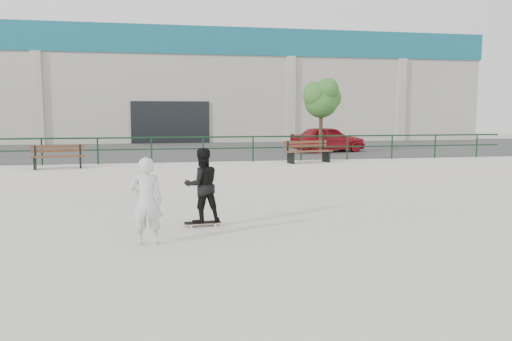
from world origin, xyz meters
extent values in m
plane|color=beige|center=(0.00, 0.00, 0.00)|extent=(120.00, 120.00, 0.00)
cube|color=beige|center=(0.00, 9.50, 0.25)|extent=(30.00, 3.00, 0.50)
cube|color=#323232|center=(0.00, 18.00, 0.25)|extent=(60.00, 14.00, 0.50)
cylinder|color=#12331B|center=(0.00, 10.80, 1.50)|extent=(28.00, 0.06, 0.06)
cylinder|color=#12331B|center=(0.00, 10.80, 1.05)|extent=(28.00, 0.05, 0.05)
cylinder|color=#12331B|center=(-5.00, 10.80, 1.00)|extent=(0.06, 0.06, 1.00)
cylinder|color=#12331B|center=(-3.00, 10.80, 1.00)|extent=(0.06, 0.06, 1.00)
cylinder|color=#12331B|center=(-1.00, 10.80, 1.00)|extent=(0.06, 0.06, 1.00)
cylinder|color=#12331B|center=(1.00, 10.80, 1.00)|extent=(0.06, 0.06, 1.00)
cylinder|color=#12331B|center=(3.00, 10.80, 1.00)|extent=(0.06, 0.06, 1.00)
cylinder|color=#12331B|center=(5.00, 10.80, 1.00)|extent=(0.06, 0.06, 1.00)
cylinder|color=#12331B|center=(7.00, 10.80, 1.00)|extent=(0.06, 0.06, 1.00)
cylinder|color=#12331B|center=(9.00, 10.80, 1.00)|extent=(0.06, 0.06, 1.00)
cylinder|color=#12331B|center=(11.00, 10.80, 1.00)|extent=(0.06, 0.06, 1.00)
cylinder|color=#12331B|center=(13.00, 10.80, 1.00)|extent=(0.06, 0.06, 1.00)
cube|color=beige|center=(0.00, 32.00, 4.00)|extent=(44.00, 16.00, 8.00)
cube|color=#18667C|center=(0.00, 32.00, 7.10)|extent=(44.20, 16.20, 1.80)
cube|color=black|center=(0.00, 23.95, 1.60)|extent=(5.00, 0.15, 3.20)
cube|color=beige|center=(-8.00, 23.90, 3.10)|extent=(0.60, 0.25, 6.20)
cube|color=beige|center=(8.00, 23.90, 3.10)|extent=(0.60, 0.25, 6.20)
cube|color=beige|center=(16.00, 23.90, 3.10)|extent=(0.60, 0.25, 6.20)
cube|color=#592F1E|center=(-4.18, 9.36, 0.93)|extent=(1.79, 0.36, 0.04)
cube|color=#592F1E|center=(-4.20, 9.53, 0.93)|extent=(1.79, 0.36, 0.04)
cube|color=#592F1E|center=(-4.22, 9.71, 0.93)|extent=(1.79, 0.36, 0.04)
cube|color=#592F1E|center=(-4.23, 9.79, 1.12)|extent=(1.78, 0.28, 0.10)
cube|color=#592F1E|center=(-4.23, 9.79, 1.26)|extent=(1.78, 0.28, 0.10)
cube|color=black|center=(-4.94, 9.43, 0.71)|extent=(0.13, 0.50, 0.42)
cube|color=black|center=(-4.97, 9.69, 1.12)|extent=(0.07, 0.06, 0.42)
cube|color=black|center=(-3.46, 9.63, 0.71)|extent=(0.13, 0.50, 0.42)
cube|color=black|center=(-3.49, 9.89, 1.12)|extent=(0.07, 0.06, 0.42)
cube|color=#592F1E|center=(5.10, 9.71, 0.95)|extent=(1.88, 0.52, 0.04)
cube|color=#592F1E|center=(5.06, 9.89, 0.95)|extent=(1.88, 0.52, 0.04)
cube|color=#592F1E|center=(5.02, 10.08, 0.95)|extent=(1.88, 0.52, 0.04)
cube|color=#592F1E|center=(5.00, 10.16, 1.15)|extent=(1.86, 0.43, 0.11)
cube|color=#592F1E|center=(5.00, 10.16, 1.30)|extent=(1.86, 0.43, 0.11)
cube|color=black|center=(4.28, 9.73, 0.72)|extent=(0.17, 0.53, 0.44)
cube|color=black|center=(4.23, 10.00, 1.15)|extent=(0.07, 0.06, 0.44)
cube|color=black|center=(5.83, 10.06, 0.72)|extent=(0.17, 0.53, 0.44)
cube|color=black|center=(5.77, 10.32, 1.15)|extent=(0.07, 0.06, 0.44)
cylinder|color=#483724|center=(6.94, 14.19, 1.58)|extent=(0.18, 0.18, 2.15)
sphere|color=#276424|center=(6.94, 14.19, 3.01)|extent=(1.62, 1.62, 1.62)
sphere|color=#276424|center=(7.39, 14.46, 3.19)|extent=(1.26, 1.26, 1.26)
sphere|color=#276424|center=(6.58, 14.01, 3.28)|extent=(1.17, 1.17, 1.17)
sphere|color=#276424|center=(7.12, 13.84, 3.55)|extent=(1.08, 1.08, 1.08)
sphere|color=#276424|center=(6.67, 14.55, 3.46)|extent=(0.99, 0.99, 0.99)
imported|color=maroon|center=(7.60, 15.05, 1.14)|extent=(4.00, 2.18, 1.29)
cube|color=black|center=(0.22, 1.78, 0.09)|extent=(0.79, 0.25, 0.02)
cube|color=brown|center=(0.22, 1.78, 0.07)|extent=(0.79, 0.25, 0.01)
cube|color=#9B9AA0|center=(-0.04, 1.77, 0.04)|extent=(0.07, 0.16, 0.03)
cube|color=#9B9AA0|center=(0.48, 1.80, 0.04)|extent=(0.07, 0.16, 0.03)
cylinder|color=beige|center=(-0.03, 1.67, 0.03)|extent=(0.06, 0.03, 0.06)
cylinder|color=beige|center=(-0.05, 1.86, 0.03)|extent=(0.06, 0.03, 0.06)
cylinder|color=beige|center=(0.49, 1.71, 0.03)|extent=(0.06, 0.03, 0.06)
cylinder|color=beige|center=(0.47, 1.90, 0.03)|extent=(0.06, 0.03, 0.06)
imported|color=black|center=(0.22, 1.78, 0.90)|extent=(0.89, 0.76, 1.61)
imported|color=silver|center=(-0.92, 0.46, 0.82)|extent=(0.60, 0.40, 1.64)
camera|label=1|loc=(-0.62, -8.86, 2.44)|focal=35.00mm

